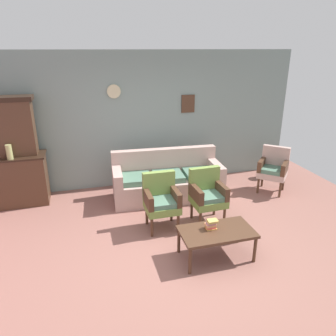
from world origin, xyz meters
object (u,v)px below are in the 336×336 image
(book_stack_on_table, at_px, (211,224))
(floor_vase_by_wall, at_px, (276,163))
(floral_couch, at_px, (167,181))
(armchair_row_middle, at_px, (207,193))
(coffee_table, at_px, (217,233))
(armchair_near_cabinet, at_px, (161,199))
(side_cabinet, at_px, (15,180))
(vase_on_cabinet, at_px, (9,152))
(wingback_chair_by_fireplace, at_px, (273,168))

(book_stack_on_table, bearing_deg, floor_vase_by_wall, 42.63)
(floral_couch, xyz_separation_m, armchair_row_middle, (0.39, -1.06, 0.17))
(coffee_table, distance_m, floor_vase_by_wall, 3.45)
(armchair_near_cabinet, distance_m, book_stack_on_table, 1.03)
(side_cabinet, bearing_deg, floral_couch, -9.80)
(vase_on_cabinet, relative_size, coffee_table, 0.26)
(floral_couch, distance_m, armchair_near_cabinet, 1.13)
(coffee_table, height_order, floor_vase_by_wall, floor_vase_by_wall)
(coffee_table, xyz_separation_m, book_stack_on_table, (-0.06, 0.07, 0.11))
(vase_on_cabinet, bearing_deg, floral_couch, -5.99)
(side_cabinet, relative_size, floral_couch, 0.55)
(side_cabinet, xyz_separation_m, coffee_table, (2.88, -2.50, -0.09))
(side_cabinet, distance_m, armchair_row_middle, 3.49)
(wingback_chair_by_fireplace, height_order, coffee_table, wingback_chair_by_fireplace)
(armchair_row_middle, height_order, floor_vase_by_wall, armchair_row_middle)
(vase_on_cabinet, xyz_separation_m, wingback_chair_by_fireplace, (4.83, -0.58, -0.56))
(armchair_row_middle, xyz_separation_m, wingback_chair_by_fireplace, (1.72, 0.77, 0.00))
(floral_couch, relative_size, coffee_table, 2.09)
(vase_on_cabinet, xyz_separation_m, floral_couch, (2.72, -0.29, -0.73))
(side_cabinet, distance_m, vase_on_cabinet, 0.62)
(armchair_near_cabinet, relative_size, floor_vase_by_wall, 1.40)
(armchair_row_middle, height_order, wingback_chair_by_fireplace, same)
(wingback_chair_by_fireplace, distance_m, book_stack_on_table, 2.63)
(floral_couch, height_order, armchair_near_cabinet, same)
(armchair_near_cabinet, height_order, coffee_table, armchair_near_cabinet)
(armchair_row_middle, xyz_separation_m, book_stack_on_table, (-0.31, -0.91, -0.01))
(floral_couch, bearing_deg, coffee_table, -86.10)
(wingback_chair_by_fireplace, bearing_deg, floral_couch, 172.17)
(vase_on_cabinet, height_order, book_stack_on_table, vase_on_cabinet)
(vase_on_cabinet, bearing_deg, side_cabinet, 97.89)
(armchair_row_middle, xyz_separation_m, floor_vase_by_wall, (2.23, 1.43, -0.18))
(floral_couch, distance_m, wingback_chair_by_fireplace, 2.13)
(book_stack_on_table, bearing_deg, vase_on_cabinet, 141.23)
(side_cabinet, xyz_separation_m, armchair_row_middle, (3.14, -1.53, 0.03))
(side_cabinet, xyz_separation_m, floral_couch, (2.75, -0.47, -0.14))
(book_stack_on_table, relative_size, floor_vase_by_wall, 0.25)
(armchair_near_cabinet, height_order, wingback_chair_by_fireplace, same)
(side_cabinet, relative_size, vase_on_cabinet, 4.46)
(floor_vase_by_wall, bearing_deg, side_cabinet, 178.93)
(vase_on_cabinet, relative_size, armchair_row_middle, 0.29)
(armchair_near_cabinet, distance_m, coffee_table, 1.12)
(floral_couch, bearing_deg, wingback_chair_by_fireplace, -7.83)
(side_cabinet, xyz_separation_m, vase_on_cabinet, (0.03, -0.19, 0.59))
(vase_on_cabinet, distance_m, floral_couch, 2.83)
(vase_on_cabinet, distance_m, armchair_row_middle, 3.43)
(wingback_chair_by_fireplace, bearing_deg, side_cabinet, 171.05)
(wingback_chair_by_fireplace, relative_size, floor_vase_by_wall, 1.40)
(coffee_table, height_order, book_stack_on_table, book_stack_on_table)
(armchair_near_cabinet, distance_m, wingback_chair_by_fireplace, 2.61)
(wingback_chair_by_fireplace, distance_m, coffee_table, 2.63)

